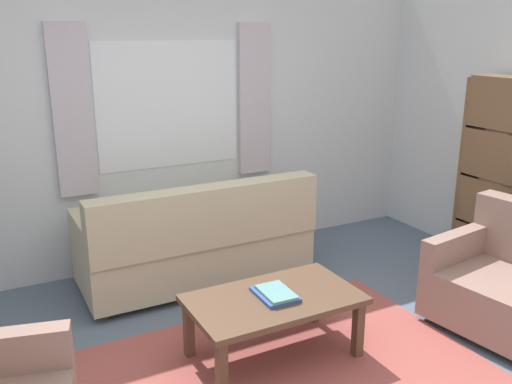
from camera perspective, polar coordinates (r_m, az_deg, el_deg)
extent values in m
plane|color=slate|center=(3.61, 4.40, -18.97)|extent=(6.24, 6.24, 0.00)
cube|color=silver|center=(5.06, -9.11, 7.26)|extent=(5.32, 0.12, 2.60)
cube|color=white|center=(4.98, -8.96, 8.87)|extent=(1.30, 0.01, 1.10)
cube|color=silver|center=(4.75, -18.42, 7.88)|extent=(0.32, 0.06, 1.40)
cube|color=silver|center=(5.28, -0.19, 9.49)|extent=(0.32, 0.06, 1.40)
cube|color=#9E4C47|center=(3.61, 4.40, -18.89)|extent=(2.42, 1.96, 0.01)
cube|color=#BCB293|center=(4.78, -6.34, -6.28)|extent=(1.90, 0.80, 0.38)
cube|color=#BCB293|center=(4.35, -4.95, -2.51)|extent=(1.90, 0.20, 0.48)
cube|color=#BCB293|center=(5.03, 2.79, -1.26)|extent=(0.16, 0.80, 0.24)
cube|color=#BCB293|center=(4.45, -16.95, -4.39)|extent=(0.16, 0.80, 0.24)
cylinder|color=brown|center=(5.45, 0.92, -5.76)|extent=(0.06, 0.06, 0.06)
cylinder|color=brown|center=(4.93, -16.91, -9.00)|extent=(0.06, 0.06, 0.06)
cylinder|color=brown|center=(4.98, 4.27, -8.05)|extent=(0.06, 0.06, 0.06)
cylinder|color=brown|center=(4.40, -15.31, -12.09)|extent=(0.06, 0.06, 0.06)
cube|color=gray|center=(4.40, 23.87, -9.93)|extent=(0.91, 0.95, 0.36)
cube|color=gray|center=(4.45, 20.34, -5.12)|extent=(0.81, 0.23, 0.22)
cylinder|color=brown|center=(4.40, 17.51, -12.26)|extent=(0.05, 0.05, 0.06)
cylinder|color=brown|center=(4.89, 22.09, -9.76)|extent=(0.05, 0.05, 0.06)
cube|color=brown|center=(3.62, 1.84, -11.03)|extent=(1.10, 0.64, 0.04)
cube|color=brown|center=(3.34, -3.57, -18.00)|extent=(0.06, 0.06, 0.40)
cube|color=brown|center=(3.78, 10.49, -13.82)|extent=(0.06, 0.06, 0.40)
cube|color=brown|center=(3.75, -6.96, -13.93)|extent=(0.06, 0.06, 0.40)
cube|color=brown|center=(4.15, 6.00, -10.75)|extent=(0.06, 0.06, 0.40)
cube|color=#335199|center=(3.61, 1.97, -10.52)|extent=(0.24, 0.31, 0.02)
cube|color=#5B8E93|center=(3.59, 2.11, -10.31)|extent=(0.19, 0.28, 0.02)
cube|color=brown|center=(5.36, 21.30, 1.94)|extent=(0.30, 0.04, 1.70)
cube|color=brown|center=(4.98, 24.08, 0.58)|extent=(0.02, 0.90, 1.70)
cube|color=brown|center=(5.36, 23.98, -7.91)|extent=(0.30, 0.86, 0.02)
cube|color=brown|center=(5.21, 24.52, -3.62)|extent=(0.30, 0.86, 0.02)
cube|color=beige|center=(5.16, 24.77, -2.46)|extent=(0.24, 0.06, 0.21)
cube|color=#2D2D33|center=(5.21, 24.00, -2.11)|extent=(0.27, 0.09, 0.22)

